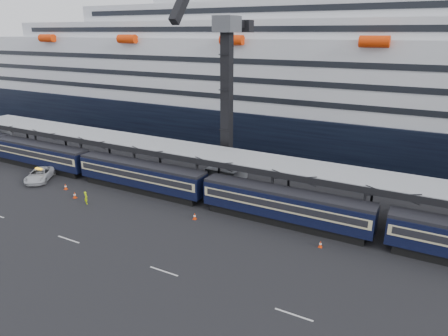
{
  "coord_description": "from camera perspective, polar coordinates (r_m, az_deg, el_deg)",
  "views": [
    {
      "loc": [
        5.16,
        -28.19,
        20.07
      ],
      "look_at": [
        -15.54,
        10.0,
        5.21
      ],
      "focal_mm": 32.0,
      "sensor_mm": 36.0,
      "label": 1
    }
  ],
  "objects": [
    {
      "name": "ground",
      "position": [
        34.98,
        15.41,
        -16.9
      ],
      "size": [
        260.0,
        260.0,
        0.0
      ],
      "primitive_type": "plane",
      "color": "black",
      "rests_on": "ground"
    },
    {
      "name": "train",
      "position": [
        43.29,
        12.85,
        -6.0
      ],
      "size": [
        133.05,
        3.0,
        4.05
      ],
      "color": "black",
      "rests_on": "ground"
    },
    {
      "name": "canopy",
      "position": [
        45.01,
        20.24,
        -1.56
      ],
      "size": [
        130.0,
        6.25,
        5.53
      ],
      "color": "gray",
      "rests_on": "ground"
    },
    {
      "name": "cruise_ship",
      "position": [
        74.84,
        24.02,
        11.37
      ],
      "size": [
        214.09,
        28.84,
        34.0
      ],
      "color": "black",
      "rests_on": "ground"
    },
    {
      "name": "crane_dark_near",
      "position": [
        53.74,
        0.19,
        10.17
      ],
      "size": [
        4.5,
        17.75,
        35.08
      ],
      "color": "#45464B",
      "rests_on": "ground"
    },
    {
      "name": "pickup_truck",
      "position": [
        62.37,
        -24.83,
        -0.88
      ],
      "size": [
        5.65,
        6.62,
        1.69
      ],
      "primitive_type": "imported",
      "rotation": [
        0.0,
        0.0,
        0.58
      ],
      "color": "#B6B8BD",
      "rests_on": "ground"
    },
    {
      "name": "worker",
      "position": [
        51.83,
        -19.11,
        -4.03
      ],
      "size": [
        0.7,
        0.62,
        1.62
      ],
      "primitive_type": "imported",
      "rotation": [
        0.0,
        0.0,
        2.65
      ],
      "color": "#C1E60C",
      "rests_on": "ground"
    },
    {
      "name": "traffic_cone_a",
      "position": [
        57.6,
        -21.7,
        -2.48
      ],
      "size": [
        0.41,
        0.41,
        0.82
      ],
      "color": "#EC3707",
      "rests_on": "ground"
    },
    {
      "name": "traffic_cone_b",
      "position": [
        54.23,
        -20.55,
        -3.63
      ],
      "size": [
        0.42,
        0.42,
        0.85
      ],
      "color": "#EC3707",
      "rests_on": "ground"
    },
    {
      "name": "traffic_cone_c",
      "position": [
        45.41,
        -4.21,
        -6.86
      ],
      "size": [
        0.39,
        0.39,
        0.78
      ],
      "color": "#EC3707",
      "rests_on": "ground"
    },
    {
      "name": "traffic_cone_d",
      "position": [
        40.92,
        13.61,
        -10.51
      ],
      "size": [
        0.36,
        0.36,
        0.71
      ],
      "color": "#EC3707",
      "rests_on": "ground"
    }
  ]
}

